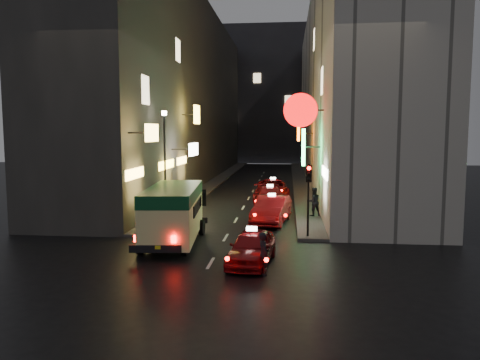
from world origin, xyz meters
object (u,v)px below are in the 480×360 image
(taxi_near, at_px, (252,245))
(pedestrian_crossing, at_px, (263,251))
(minibus, at_px, (173,208))
(lamp_post, at_px, (165,156))
(traffic_light, at_px, (309,184))

(taxi_near, bearing_deg, pedestrian_crossing, -68.43)
(minibus, height_order, lamp_post, lamp_post)
(taxi_near, height_order, pedestrian_crossing, pedestrian_crossing)
(pedestrian_crossing, xyz_separation_m, lamp_post, (-6.36, 10.26, 2.84))
(taxi_near, xyz_separation_m, traffic_light, (2.37, 4.38, 1.92))
(minibus, bearing_deg, taxi_near, -37.07)
(pedestrian_crossing, bearing_deg, traffic_light, -37.00)
(minibus, xyz_separation_m, lamp_post, (-1.98, 6.00, 2.05))
(traffic_light, bearing_deg, taxi_near, -118.47)
(pedestrian_crossing, distance_m, lamp_post, 12.40)
(traffic_light, bearing_deg, lamp_post, 151.09)
(pedestrian_crossing, relative_size, lamp_post, 0.28)
(minibus, height_order, pedestrian_crossing, minibus)
(minibus, relative_size, pedestrian_crossing, 3.59)
(minibus, xyz_separation_m, taxi_near, (3.85, -2.91, -0.91))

